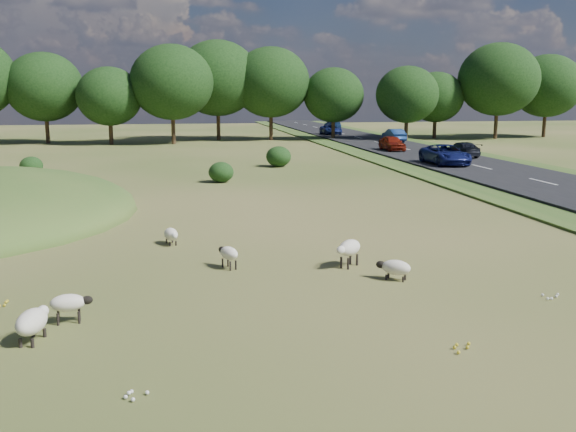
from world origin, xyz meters
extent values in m
plane|color=#315019|center=(0.00, 20.00, 0.00)|extent=(160.00, 160.00, 0.00)
cube|color=black|center=(20.00, 30.00, 0.12)|extent=(8.00, 150.00, 0.25)
cylinder|color=black|center=(-15.94, 56.24, 1.80)|extent=(0.44, 0.44, 3.61)
ellipsoid|color=black|center=(-15.94, 56.24, 6.21)|extent=(8.41, 8.41, 7.57)
cylinder|color=black|center=(-8.82, 53.43, 1.51)|extent=(0.44, 0.44, 3.02)
ellipsoid|color=black|center=(-8.82, 53.43, 5.20)|extent=(7.04, 7.04, 6.34)
cylinder|color=black|center=(-2.08, 52.98, 1.95)|extent=(0.44, 0.44, 3.90)
ellipsoid|color=black|center=(-2.08, 52.98, 6.71)|extent=(9.09, 9.09, 8.18)
cylinder|color=black|center=(3.25, 57.90, 2.11)|extent=(0.44, 0.44, 4.22)
ellipsoid|color=black|center=(3.25, 57.90, 7.27)|extent=(9.85, 9.85, 8.86)
cylinder|color=black|center=(9.45, 56.94, 1.97)|extent=(0.44, 0.44, 3.94)
ellipsoid|color=black|center=(9.45, 56.94, 6.79)|extent=(9.20, 9.20, 8.28)
cylinder|color=black|center=(16.87, 56.01, 1.54)|extent=(0.44, 0.44, 3.09)
ellipsoid|color=black|center=(16.87, 56.01, 5.32)|extent=(7.20, 7.20, 6.48)
cylinder|color=black|center=(24.77, 52.46, 1.56)|extent=(0.44, 0.44, 3.12)
ellipsoid|color=black|center=(24.77, 52.46, 5.38)|extent=(7.29, 7.29, 6.56)
cylinder|color=black|center=(29.90, 56.26, 1.47)|extent=(0.44, 0.44, 2.93)
ellipsoid|color=black|center=(29.90, 56.26, 5.05)|extent=(6.84, 6.84, 6.16)
cylinder|color=black|center=(36.86, 53.95, 2.08)|extent=(0.44, 0.44, 4.16)
ellipsoid|color=black|center=(36.86, 53.95, 7.17)|extent=(9.71, 9.71, 8.74)
cylinder|color=black|center=(44.55, 55.89, 1.87)|extent=(0.44, 0.44, 3.74)
ellipsoid|color=black|center=(44.55, 55.89, 6.43)|extent=(8.72, 8.72, 7.84)
ellipsoid|color=black|center=(0.75, 20.98, 0.65)|extent=(1.59, 1.59, 1.30)
ellipsoid|color=black|center=(5.74, 28.92, 0.79)|extent=(1.92, 1.92, 1.57)
ellipsoid|color=black|center=(-11.88, 27.12, 0.63)|extent=(1.55, 1.55, 1.27)
ellipsoid|color=beige|center=(-4.88, -3.69, 0.52)|extent=(0.88, 0.52, 0.43)
ellipsoid|color=black|center=(-4.42, -3.65, 0.55)|extent=(0.29, 0.23, 0.22)
cylinder|color=black|center=(-4.64, -3.56, 0.15)|extent=(0.06, 0.06, 0.31)
cylinder|color=black|center=(-4.62, -3.77, 0.15)|extent=(0.06, 0.06, 0.31)
cylinder|color=black|center=(-5.13, -3.61, 0.15)|extent=(0.06, 0.06, 0.31)
cylinder|color=black|center=(-5.11, -3.82, 0.15)|extent=(0.06, 0.06, 0.31)
ellipsoid|color=beige|center=(-0.54, 0.60, 0.51)|extent=(0.76, 0.93, 0.42)
ellipsoid|color=black|center=(-0.74, 1.00, 0.54)|extent=(0.30, 0.33, 0.21)
cylinder|color=black|center=(-0.74, 0.77, 0.15)|extent=(0.06, 0.06, 0.30)
cylinder|color=black|center=(-0.56, 0.86, 0.15)|extent=(0.06, 0.06, 0.30)
cylinder|color=black|center=(-0.53, 0.34, 0.15)|extent=(0.06, 0.06, 0.30)
cylinder|color=black|center=(-0.34, 0.43, 0.15)|extent=(0.06, 0.06, 0.30)
ellipsoid|color=beige|center=(3.34, 0.13, 0.64)|extent=(1.11, 1.11, 0.53)
ellipsoid|color=silver|center=(2.94, -0.26, 0.68)|extent=(0.41, 0.41, 0.26)
cylinder|color=black|center=(3.21, -0.17, 0.19)|extent=(0.08, 0.08, 0.38)
cylinder|color=black|center=(3.03, 0.01, 0.19)|extent=(0.08, 0.08, 0.38)
cylinder|color=black|center=(3.64, 0.25, 0.19)|extent=(0.08, 0.08, 0.38)
cylinder|color=black|center=(3.46, 0.44, 0.19)|extent=(0.08, 0.08, 0.38)
ellipsoid|color=beige|center=(-5.50, -4.83, 0.49)|extent=(0.82, 1.20, 0.56)
ellipsoid|color=silver|center=(-5.36, -4.25, 0.53)|extent=(0.34, 0.41, 0.28)
cylinder|color=black|center=(-5.56, -4.49, 0.10)|extent=(0.08, 0.08, 0.21)
cylinder|color=black|center=(-5.29, -4.55, 0.10)|extent=(0.08, 0.08, 0.21)
cylinder|color=black|center=(-5.70, -5.11, 0.10)|extent=(0.08, 0.08, 0.21)
cylinder|color=black|center=(-5.44, -5.17, 0.10)|extent=(0.08, 0.08, 0.21)
ellipsoid|color=beige|center=(-2.39, 4.35, 0.39)|extent=(0.68, 0.98, 0.45)
ellipsoid|color=silver|center=(-2.27, 3.88, 0.43)|extent=(0.28, 0.33, 0.23)
cylinder|color=black|center=(-2.21, 4.12, 0.08)|extent=(0.06, 0.06, 0.17)
cylinder|color=black|center=(-2.43, 4.07, 0.08)|extent=(0.06, 0.06, 0.17)
cylinder|color=black|center=(-2.35, 4.63, 0.08)|extent=(0.06, 0.06, 0.17)
cylinder|color=black|center=(-2.56, 4.57, 0.08)|extent=(0.06, 0.06, 0.17)
ellipsoid|color=beige|center=(4.32, -1.59, 0.40)|extent=(1.00, 0.91, 0.46)
ellipsoid|color=black|center=(3.92, -1.31, 0.43)|extent=(0.36, 0.35, 0.23)
cylinder|color=black|center=(4.04, -1.53, 0.08)|extent=(0.07, 0.07, 0.17)
cylinder|color=black|center=(4.17, -1.35, 0.08)|extent=(0.07, 0.07, 0.17)
cylinder|color=black|center=(4.46, -1.84, 0.08)|extent=(0.07, 0.07, 0.17)
cylinder|color=black|center=(4.59, -1.66, 0.08)|extent=(0.07, 0.07, 0.17)
imported|color=black|center=(21.90, 31.36, 0.88)|extent=(1.75, 4.32, 1.25)
imported|color=navy|center=(21.90, 48.54, 0.95)|extent=(1.49, 4.28, 1.41)
imported|color=navy|center=(18.10, 62.05, 0.89)|extent=(2.14, 4.64, 1.29)
imported|color=navy|center=(18.10, 26.20, 0.99)|extent=(2.45, 5.32, 1.48)
imported|color=navy|center=(21.90, 76.12, 0.90)|extent=(1.83, 4.50, 1.30)
imported|color=maroon|center=(18.10, 38.27, 0.95)|extent=(1.64, 4.09, 1.39)
camera|label=1|loc=(-2.21, -19.44, 5.59)|focal=40.00mm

